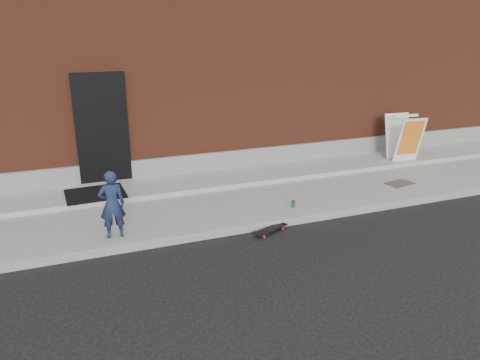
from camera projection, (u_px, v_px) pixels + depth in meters
name	position (u px, v px, depth m)	size (l,w,h in m)	color
ground	(278.00, 228.00, 8.27)	(80.00, 80.00, 0.00)	black
sidewalk	(246.00, 196.00, 9.57)	(20.00, 3.00, 0.15)	gray
apron	(231.00, 178.00, 10.33)	(20.00, 1.20, 0.10)	#989792
building	(177.00, 57.00, 13.66)	(20.00, 8.10, 5.00)	brown
child	(112.00, 204.00, 7.41)	(0.41, 0.27, 1.12)	#192346
skateboard	(270.00, 229.00, 8.06)	(0.70, 0.43, 0.08)	red
pizza_sign	(404.00, 137.00, 11.36)	(0.72, 0.83, 1.11)	silver
soda_can	(293.00, 204.00, 8.78)	(0.07, 0.07, 0.13)	#1B8745
doormat	(95.00, 194.00, 9.16)	(1.11, 0.90, 0.03)	black
utility_plate	(400.00, 183.00, 10.09)	(0.57, 0.37, 0.02)	#525358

